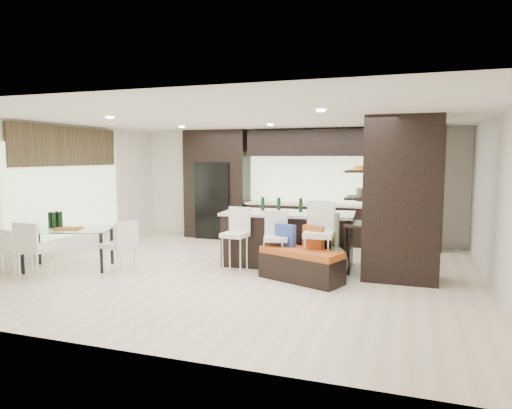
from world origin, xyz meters
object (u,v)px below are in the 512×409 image
(floor_vase, at_px, (336,246))
(chair_far, at_px, (17,254))
(stool_mid, at_px, (276,250))
(stool_right, at_px, (319,249))
(dining_table, at_px, (69,249))
(stool_left, at_px, (235,247))
(bench, at_px, (301,265))
(chair_end, at_px, (119,249))
(kitchen_island, at_px, (288,239))
(chair_near, at_px, (37,252))

(floor_vase, xyz_separation_m, chair_far, (-5.21, -1.54, -0.18))
(stool_mid, relative_size, chair_far, 1.17)
(stool_right, height_order, dining_table, stool_right)
(floor_vase, bearing_deg, stool_left, -176.56)
(stool_right, xyz_separation_m, bench, (-0.26, -0.15, -0.26))
(stool_right, xyz_separation_m, floor_vase, (0.27, 0.13, 0.03))
(stool_left, xyz_separation_m, bench, (1.23, -0.17, -0.20))
(stool_mid, distance_m, bench, 0.55)
(floor_vase, relative_size, chair_end, 1.28)
(stool_right, bearing_deg, chair_far, -166.03)
(kitchen_island, xyz_separation_m, dining_table, (-3.72, -1.54, -0.14))
(chair_end, bearing_deg, floor_vase, -62.91)
(stool_left, bearing_deg, bench, -2.17)
(chair_near, bearing_deg, chair_far, 175.57)
(floor_vase, bearing_deg, dining_table, -170.16)
(stool_left, bearing_deg, chair_near, -147.88)
(kitchen_island, bearing_deg, chair_far, -155.67)
(kitchen_island, distance_m, floor_vase, 1.25)
(floor_vase, bearing_deg, chair_near, -161.62)
(floor_vase, xyz_separation_m, chair_end, (-3.66, -0.82, -0.12))
(stool_left, xyz_separation_m, chair_end, (-1.90, -0.72, -0.03))
(kitchen_island, height_order, chair_end, kitchen_island)
(bench, height_order, chair_end, chair_end)
(stool_left, distance_m, chair_near, 3.31)
(stool_mid, relative_size, chair_near, 1.00)
(chair_far, bearing_deg, dining_table, 66.25)
(stool_mid, bearing_deg, dining_table, 176.58)
(stool_right, relative_size, floor_vase, 0.94)
(chair_far, bearing_deg, floor_vase, 26.28)
(stool_left, distance_m, chair_end, 2.03)
(kitchen_island, xyz_separation_m, stool_mid, (0.00, -0.82, -0.06))
(stool_left, distance_m, floor_vase, 1.77)
(dining_table, xyz_separation_m, chair_near, (0.00, -0.75, 0.09))
(stool_mid, height_order, floor_vase, floor_vase)
(stool_right, relative_size, bench, 0.76)
(stool_mid, distance_m, stool_right, 0.75)
(bench, bearing_deg, chair_end, -148.54)
(floor_vase, relative_size, chair_far, 1.46)
(chair_near, relative_size, chair_end, 1.04)
(stool_left, xyz_separation_m, chair_far, (-3.45, -1.43, -0.08))
(bench, bearing_deg, floor_vase, 49.57)
(bench, xyz_separation_m, dining_table, (-4.21, -0.54, 0.10))
(chair_near, distance_m, chair_far, 0.48)
(dining_table, height_order, chair_near, chair_near)
(stool_left, distance_m, chair_far, 3.73)
(chair_near, xyz_separation_m, chair_far, (-0.47, 0.04, -0.07))
(floor_vase, bearing_deg, chair_end, -167.35)
(dining_table, height_order, chair_far, chair_far)
(stool_left, height_order, dining_table, stool_left)
(stool_right, distance_m, floor_vase, 0.30)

